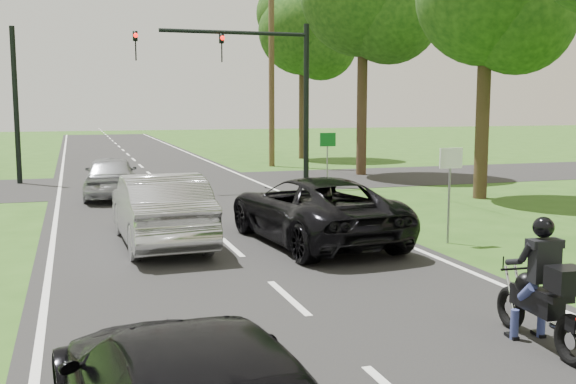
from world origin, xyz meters
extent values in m
plane|color=#274C15|center=(0.00, 0.00, 0.00)|extent=(140.00, 140.00, 0.00)
cube|color=black|center=(0.00, 10.00, 0.01)|extent=(8.00, 100.00, 0.01)
cube|color=black|center=(0.00, 16.00, 0.01)|extent=(60.00, 7.00, 0.01)
torus|color=black|center=(2.47, -2.33, 0.30)|extent=(0.17, 0.60, 0.59)
torus|color=black|center=(2.37, -3.67, 0.30)|extent=(0.20, 0.66, 0.65)
cube|color=black|center=(2.43, -2.91, 0.57)|extent=(0.32, 0.87, 0.27)
sphere|color=black|center=(2.45, -2.69, 0.73)|extent=(0.31, 0.31, 0.31)
cube|color=black|center=(2.40, -3.22, 0.73)|extent=(0.35, 0.52, 0.09)
cylinder|color=silver|center=(2.53, -3.42, 0.28)|extent=(0.14, 0.72, 0.08)
cylinder|color=black|center=(2.46, -2.51, 0.89)|extent=(0.56, 0.08, 0.03)
cube|color=black|center=(2.38, -3.49, 1.00)|extent=(0.42, 0.39, 0.29)
cube|color=black|center=(2.42, -3.04, 1.12)|extent=(0.38, 0.23, 0.54)
sphere|color=black|center=(2.42, -2.98, 1.54)|extent=(0.27, 0.27, 0.27)
cylinder|color=navy|center=(2.24, -2.73, 0.21)|extent=(0.12, 0.12, 0.41)
cylinder|color=navy|center=(2.64, -2.76, 0.21)|extent=(0.12, 0.12, 0.41)
imported|color=black|center=(1.87, 4.00, 0.75)|extent=(2.96, 5.51, 1.47)
imported|color=#B0B0B5|center=(-1.42, 4.79, 0.80)|extent=(1.82, 4.82, 1.57)
imported|color=#A2A4AA|center=(-2.03, 12.73, 0.71)|extent=(2.00, 4.24, 1.40)
cylinder|color=black|center=(5.20, 14.00, 3.00)|extent=(0.20, 0.20, 6.00)
cylinder|color=black|center=(2.50, 14.00, 5.60)|extent=(5.40, 0.14, 0.14)
imported|color=black|center=(2.00, 14.00, 5.05)|extent=(0.16, 0.36, 1.00)
imported|color=black|center=(-1.00, 14.00, 5.05)|extent=(0.16, 0.36, 1.00)
sphere|color=#FF0C07|center=(2.00, 13.82, 5.38)|extent=(0.16, 0.16, 0.16)
sphere|color=#FF0C07|center=(-1.00, 13.82, 5.38)|extent=(0.16, 0.16, 0.16)
cylinder|color=black|center=(-5.20, 18.00, 3.00)|extent=(0.20, 0.20, 6.00)
cylinder|color=brown|center=(6.20, 22.00, 5.00)|extent=(0.28, 0.28, 10.00)
cylinder|color=slate|center=(4.70, 3.00, 1.00)|extent=(0.05, 0.05, 2.00)
cube|color=silver|center=(4.70, 2.97, 1.90)|extent=(0.55, 0.04, 0.45)
cylinder|color=slate|center=(4.90, 11.00, 1.00)|extent=(0.05, 0.05, 2.00)
cube|color=#0C591E|center=(4.90, 10.97, 1.90)|extent=(0.55, 0.04, 0.45)
cylinder|color=#332316|center=(9.50, 9.00, 2.94)|extent=(0.44, 0.44, 5.88)
sphere|color=black|center=(10.25, 8.40, 5.78)|extent=(3.60, 3.60, 3.60)
cylinder|color=#332316|center=(8.80, 17.00, 3.50)|extent=(0.44, 0.44, 7.00)
sphere|color=black|center=(9.70, 16.28, 6.88)|extent=(4.32, 4.32, 4.32)
cylinder|color=#332316|center=(9.20, 26.00, 3.22)|extent=(0.44, 0.44, 6.44)
sphere|color=black|center=(9.20, 26.00, 7.13)|extent=(4.95, 4.95, 4.95)
sphere|color=black|center=(10.02, 25.34, 6.33)|extent=(3.96, 3.96, 3.96)
camera|label=1|loc=(-3.19, -9.94, 3.09)|focal=42.00mm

